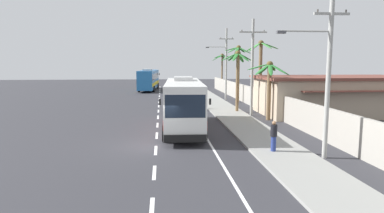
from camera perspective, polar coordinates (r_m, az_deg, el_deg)
ground_plane at (r=19.85m, az=-6.18°, el=-6.86°), size 160.00×160.00×0.00m
sidewalk_kerb at (r=30.31m, az=7.11°, el=-1.73°), size 3.20×90.00×0.14m
lane_markings at (r=34.44m, az=-2.40°, el=-0.67°), size 3.43×71.08×0.01m
boundary_wall at (r=34.97m, az=11.84°, el=1.07°), size 0.24×60.00×2.15m
coach_bus_foreground at (r=24.49m, az=-1.45°, el=0.67°), size 3.34×11.32×3.84m
coach_bus_far_lane at (r=59.72m, az=-7.44°, el=4.67°), size 3.66×12.31×3.83m
motorcycle_beside_bus at (r=34.65m, az=0.89°, el=0.45°), size 0.56×1.96×1.58m
pedestrian_near_kerb at (r=18.60m, az=13.82°, el=-4.83°), size 0.36×0.36×1.66m
utility_pole_nearest at (r=18.10m, az=22.10°, el=6.44°), size 3.67×0.24×8.99m
utility_pole_mid at (r=30.97m, az=10.28°, el=6.89°), size 2.56×0.24×8.81m
utility_pole_far at (r=44.40m, az=5.74°, el=7.56°), size 3.70×0.24×9.35m
palm_nearest at (r=35.09m, az=11.64°, el=7.08°), size 3.50×3.62×7.18m
palm_second at (r=33.08m, az=7.83°, el=6.50°), size 3.31×3.18×6.08m
palm_third at (r=57.19m, az=5.17°, el=7.45°), size 3.67×3.54×6.44m
palm_fourth at (r=29.10m, az=13.09°, el=4.64°), size 3.62×3.51×5.05m
palm_farthest at (r=41.73m, az=7.93°, el=7.30°), size 3.28×3.16×7.03m
roadside_building at (r=34.39m, az=22.94°, el=1.80°), size 14.21×8.15×3.64m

